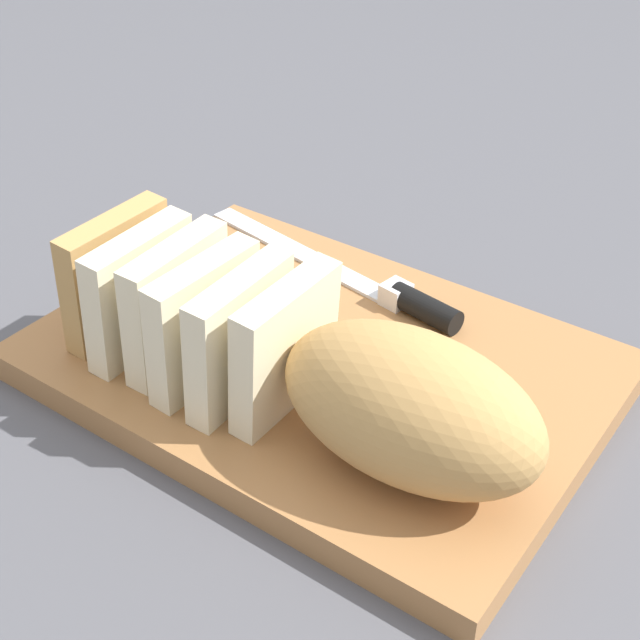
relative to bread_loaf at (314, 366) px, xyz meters
name	(u,v)px	position (x,y,z in m)	size (l,w,h in m)	color
ground_plane	(320,378)	(0.04, -0.07, -0.07)	(3.00, 3.00, 0.00)	#4C4C51
cutting_board	(320,365)	(0.04, -0.07, -0.06)	(0.41, 0.29, 0.02)	#9E6B3D
bread_loaf	(314,366)	(0.00, 0.00, 0.00)	(0.36, 0.10, 0.10)	tan
bread_knife	(384,290)	(0.04, -0.16, -0.04)	(0.28, 0.06, 0.02)	silver
crumb_near_knife	(350,337)	(0.03, -0.09, -0.04)	(0.01, 0.01, 0.01)	#996633
crumb_near_loaf	(254,369)	(0.07, -0.02, -0.05)	(0.01, 0.01, 0.01)	#996633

